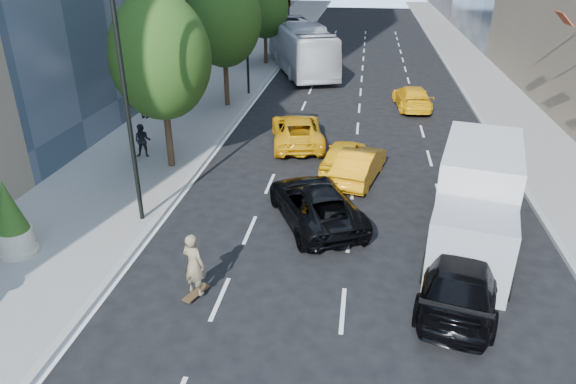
% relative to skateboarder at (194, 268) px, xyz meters
% --- Properties ---
extents(ground, '(160.00, 160.00, 0.00)m').
position_rel_skateboarder_xyz_m(ground, '(3.20, -0.02, -0.95)').
color(ground, black).
rests_on(ground, ground).
extents(sidewalk_left, '(6.00, 120.00, 0.15)m').
position_rel_skateboarder_xyz_m(sidewalk_left, '(-5.80, 29.98, -0.88)').
color(sidewalk_left, slate).
rests_on(sidewalk_left, ground).
extents(sidewalk_right, '(4.00, 120.00, 0.15)m').
position_rel_skateboarder_xyz_m(sidewalk_right, '(13.20, 29.98, -0.88)').
color(sidewalk_right, slate).
rests_on(sidewalk_right, ground).
extents(lamp_near, '(2.13, 0.22, 10.00)m').
position_rel_skateboarder_xyz_m(lamp_near, '(-3.12, 3.98, 4.86)').
color(lamp_near, black).
rests_on(lamp_near, sidewalk_left).
extents(lamp_far, '(2.13, 0.22, 10.00)m').
position_rel_skateboarder_xyz_m(lamp_far, '(-3.12, 21.98, 4.86)').
color(lamp_far, black).
rests_on(lamp_far, sidewalk_left).
extents(tree_near, '(4.20, 4.20, 7.46)m').
position_rel_skateboarder_xyz_m(tree_near, '(-4.00, 8.98, 4.02)').
color(tree_near, '#322113').
rests_on(tree_near, sidewalk_left).
extents(tree_mid, '(4.50, 4.50, 7.99)m').
position_rel_skateboarder_xyz_m(tree_mid, '(-4.00, 18.98, 4.36)').
color(tree_mid, '#322113').
rests_on(tree_mid, sidewalk_left).
extents(tree_far, '(3.90, 3.90, 6.92)m').
position_rel_skateboarder_xyz_m(tree_far, '(-4.00, 31.98, 3.67)').
color(tree_far, '#322113').
rests_on(tree_far, sidewalk_left).
extents(traffic_signal, '(2.48, 0.53, 5.20)m').
position_rel_skateboarder_xyz_m(traffic_signal, '(-3.20, 39.98, 3.28)').
color(traffic_signal, black).
rests_on(traffic_signal, sidewalk_left).
extents(skateboarder, '(0.81, 0.68, 1.90)m').
position_rel_skateboarder_xyz_m(skateboarder, '(0.00, 0.00, 0.00)').
color(skateboarder, brown).
rests_on(skateboarder, ground).
extents(black_sedan_lincoln, '(4.41, 5.79, 1.46)m').
position_rel_skateboarder_xyz_m(black_sedan_lincoln, '(2.91, 4.98, -0.22)').
color(black_sedan_lincoln, black).
rests_on(black_sedan_lincoln, ground).
extents(black_sedan_mercedes, '(3.17, 5.45, 1.48)m').
position_rel_skateboarder_xyz_m(black_sedan_mercedes, '(7.40, 0.98, -0.21)').
color(black_sedan_mercedes, black).
rests_on(black_sedan_mercedes, ground).
extents(taxi_a, '(2.21, 4.17, 1.35)m').
position_rel_skateboarder_xyz_m(taxi_a, '(3.70, 9.99, -0.28)').
color(taxi_a, '#F6B70C').
rests_on(taxi_a, ground).
extents(taxi_b, '(2.41, 4.47, 1.40)m').
position_rel_skateboarder_xyz_m(taxi_b, '(4.40, 8.98, -0.25)').
color(taxi_b, orange).
rests_on(taxi_b, ground).
extents(taxi_c, '(3.40, 5.64, 1.46)m').
position_rel_skateboarder_xyz_m(taxi_c, '(1.20, 12.98, -0.22)').
color(taxi_c, '#E29D0B').
rests_on(taxi_c, ground).
extents(taxi_d, '(2.38, 4.89, 1.37)m').
position_rel_skateboarder_xyz_m(taxi_d, '(7.40, 20.48, -0.27)').
color(taxi_d, '#FFB90D').
rests_on(taxi_d, ground).
extents(city_bus, '(7.38, 13.83, 3.77)m').
position_rel_skateboarder_xyz_m(city_bus, '(-0.86, 30.33, 0.93)').
color(city_bus, silver).
rests_on(city_bus, ground).
extents(box_truck, '(3.79, 7.06, 3.21)m').
position_rel_skateboarder_xyz_m(box_truck, '(8.26, 4.27, 0.68)').
color(box_truck, '#BBBBBB').
rests_on(box_truck, ground).
extents(pedestrian_a, '(0.86, 0.72, 1.59)m').
position_rel_skateboarder_xyz_m(pedestrian_a, '(-5.63, 9.78, -0.01)').
color(pedestrian_a, black).
rests_on(pedestrian_a, sidewalk_left).
extents(pedestrian_b, '(0.98, 0.44, 1.64)m').
position_rel_skateboarder_xyz_m(pedestrian_b, '(-8.00, 15.54, 0.02)').
color(pedestrian_b, black).
rests_on(pedestrian_b, sidewalk_left).
extents(planter_shrub, '(1.07, 1.07, 2.56)m').
position_rel_skateboarder_xyz_m(planter_shrub, '(-6.27, 1.16, 0.42)').
color(planter_shrub, '#B4AA95').
rests_on(planter_shrub, sidewalk_left).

